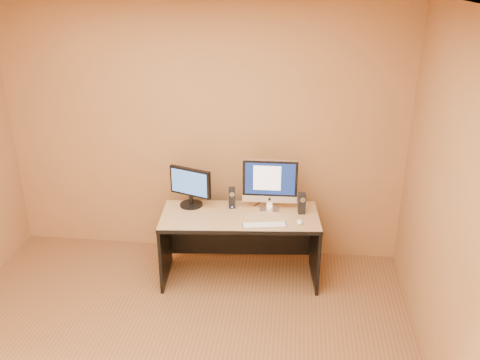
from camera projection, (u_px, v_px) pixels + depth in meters
The scene contains 11 objects.
walls at pixel (144, 226), 3.19m from camera, with size 4.00×4.00×2.60m, color #9B683E, non-canonical shape.
ceiling at pixel (126, 9), 2.69m from camera, with size 4.00×4.00×0.00m, color white.
desk at pixel (240, 247), 4.85m from camera, with size 1.46×0.64×0.68m, color #A67953, non-canonical shape.
imac at pixel (270, 185), 4.73m from camera, with size 0.52×0.19×0.50m, color silver, non-canonical shape.
second_monitor at pixel (191, 187), 4.84m from camera, with size 0.44×0.22×0.38m, color black, non-canonical shape.
speaker_left at pixel (232, 198), 4.83m from camera, with size 0.06×0.07×0.20m, color black, non-canonical shape.
speaker_right at pixel (302, 203), 4.72m from camera, with size 0.06×0.07×0.20m, color black, non-canonical shape.
keyboard at pixel (264, 225), 4.52m from camera, with size 0.39×0.11×0.02m, color silver.
mouse at pixel (300, 222), 4.56m from camera, with size 0.05×0.09×0.03m, color white.
cable_a at pixel (269, 203), 4.94m from camera, with size 0.01×0.01×0.20m, color black.
cable_b at pixel (259, 203), 4.95m from camera, with size 0.01×0.01×0.16m, color black.
Camera 1 is at (0.92, -2.74, 2.80)m, focal length 38.00 mm.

